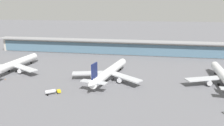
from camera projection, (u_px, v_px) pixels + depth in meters
name	position (u px, v px, depth m)	size (l,w,h in m)	color
ground_plane	(109.00, 78.00, 149.48)	(1200.00, 1200.00, 0.00)	slate
airliner_left_stand	(13.00, 65.00, 164.17)	(49.91, 64.95, 17.30)	white
airliner_centre_stand	(109.00, 72.00, 145.68)	(49.05, 64.60, 17.30)	white
airliner_right_stand	(224.00, 77.00, 135.30)	(49.88, 64.97, 17.30)	white
service_truck_by_tail_yellow	(52.00, 91.00, 121.80)	(8.10, 7.16, 2.95)	yellow
terminal_building	(123.00, 47.00, 220.86)	(275.97, 12.80, 15.20)	#B2ADA3
safety_cone_alpha	(5.00, 79.00, 146.62)	(0.62, 0.62, 0.70)	orange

